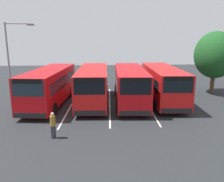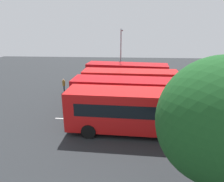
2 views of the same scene
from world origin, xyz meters
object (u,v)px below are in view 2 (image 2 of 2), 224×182
bus_center_left (129,84)px  bus_center_right (127,95)px  depot_tree (220,122)px  bus_far_left (126,75)px  bus_far_right (133,110)px  pedestrian (64,84)px  street_lamp (121,53)px

bus_center_left → bus_center_right: bearing=88.1°
bus_center_right → depot_tree: depot_tree is taller
depot_tree → bus_center_right: bearing=-71.0°
bus_far_left → depot_tree: 17.28m
bus_far_left → bus_center_right: size_ratio=1.01×
bus_far_right → pedestrian: (7.79, -8.81, -0.82)m
bus_far_right → depot_tree: bearing=117.2°
pedestrian → street_lamp: (-6.57, -4.48, 3.19)m
bus_center_left → street_lamp: (1.08, -6.73, 2.37)m
bus_far_left → depot_tree: size_ratio=1.48×
depot_tree → bus_far_left: bearing=-78.7°
bus_far_right → depot_tree: (-2.92, 6.36, 2.38)m
pedestrian → bus_far_left: bearing=-18.6°
bus_center_left → pedestrian: size_ratio=5.96×
bus_center_left → pedestrian: 8.02m
street_lamp → depot_tree: 20.08m
bus_far_right → street_lamp: bearing=-82.2°
bus_far_left → bus_center_right: (-0.07, 7.26, 0.00)m
bus_center_left → bus_center_right: size_ratio=1.00×
bus_center_right → pedestrian: 9.36m
bus_center_right → pedestrian: (7.42, -5.65, -0.82)m
street_lamp → bus_far_left: bearing=10.3°
depot_tree → bus_center_left: bearing=-76.7°
bus_far_left → pedestrian: 7.56m
bus_far_right → depot_tree: 7.39m
bus_center_right → street_lamp: bearing=-82.1°
bus_far_right → street_lamp: street_lamp is taller
bus_far_right → street_lamp: (1.22, -13.29, 2.37)m
bus_far_left → bus_center_left: same height
pedestrian → depot_tree: bearing=-85.8°
bus_far_left → street_lamp: street_lamp is taller
pedestrian → street_lamp: 8.56m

